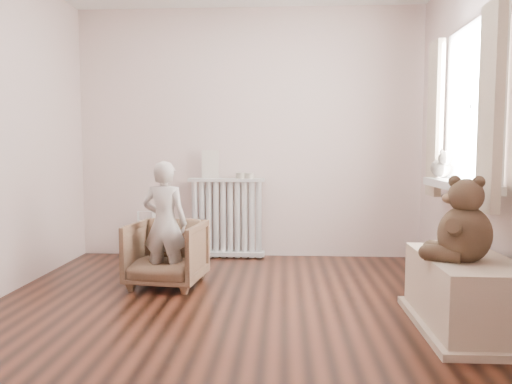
# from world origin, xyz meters

# --- Properties ---
(floor) EXTENTS (3.60, 3.60, 0.01)m
(floor) POSITION_xyz_m (0.00, 0.00, 0.00)
(floor) COLOR black
(floor) RESTS_ON ground
(back_wall) EXTENTS (3.60, 0.02, 2.60)m
(back_wall) POSITION_xyz_m (0.00, 1.80, 1.30)
(back_wall) COLOR silver
(back_wall) RESTS_ON ground
(front_wall) EXTENTS (3.60, 0.02, 2.60)m
(front_wall) POSITION_xyz_m (0.00, -1.80, 1.30)
(front_wall) COLOR silver
(front_wall) RESTS_ON ground
(right_wall) EXTENTS (0.02, 3.60, 2.60)m
(right_wall) POSITION_xyz_m (1.80, 0.00, 1.30)
(right_wall) COLOR silver
(right_wall) RESTS_ON ground
(window) EXTENTS (0.03, 0.90, 1.10)m
(window) POSITION_xyz_m (1.76, 0.30, 1.45)
(window) COLOR white
(window) RESTS_ON right_wall
(window_sill) EXTENTS (0.22, 1.10, 0.06)m
(window_sill) POSITION_xyz_m (1.67, 0.30, 0.87)
(window_sill) COLOR silver
(window_sill) RESTS_ON right_wall
(curtain_left) EXTENTS (0.06, 0.26, 1.30)m
(curtain_left) POSITION_xyz_m (1.65, -0.27, 1.39)
(curtain_left) COLOR beige
(curtain_left) RESTS_ON right_wall
(curtain_right) EXTENTS (0.06, 0.26, 1.30)m
(curtain_right) POSITION_xyz_m (1.65, 0.87, 1.39)
(curtain_right) COLOR beige
(curtain_right) RESTS_ON right_wall
(radiator) EXTENTS (0.79, 0.15, 0.84)m
(radiator) POSITION_xyz_m (-0.23, 1.68, 0.39)
(radiator) COLOR silver
(radiator) RESTS_ON floor
(paper_doll) EXTENTS (0.17, 0.02, 0.29)m
(paper_doll) POSITION_xyz_m (-0.39, 1.68, 0.98)
(paper_doll) COLOR beige
(paper_doll) RESTS_ON radiator
(tin_a) EXTENTS (0.10, 0.10, 0.06)m
(tin_a) POSITION_xyz_m (-0.08, 1.68, 0.86)
(tin_a) COLOR #A59E8C
(tin_a) RESTS_ON radiator
(tin_b) EXTENTS (0.10, 0.10, 0.06)m
(tin_b) POSITION_xyz_m (0.01, 1.68, 0.86)
(tin_b) COLOR #A59E8C
(tin_b) RESTS_ON radiator
(toy_vanity) EXTENTS (0.31, 0.22, 0.48)m
(toy_vanity) POSITION_xyz_m (-1.08, 1.65, 0.28)
(toy_vanity) COLOR silver
(toy_vanity) RESTS_ON floor
(armchair) EXTENTS (0.65, 0.66, 0.54)m
(armchair) POSITION_xyz_m (-0.60, 0.57, 0.27)
(armchair) COLOR brown
(armchair) RESTS_ON floor
(child) EXTENTS (0.40, 0.29, 1.02)m
(child) POSITION_xyz_m (-0.60, 0.52, 0.53)
(child) COLOR beige
(child) RESTS_ON armchair
(toy_bench) EXTENTS (0.52, 0.98, 0.46)m
(toy_bench) POSITION_xyz_m (1.52, -0.32, 0.20)
(toy_bench) COLOR #C6B195
(toy_bench) RESTS_ON floor
(teddy_bear) EXTENTS (0.51, 0.46, 0.51)m
(teddy_bear) POSITION_xyz_m (1.47, -0.42, 0.67)
(teddy_bear) COLOR #342417
(teddy_bear) RESTS_ON toy_bench
(plush_cat) EXTENTS (0.23, 0.30, 0.23)m
(plush_cat) POSITION_xyz_m (1.66, 0.69, 1.00)
(plush_cat) COLOR slate
(plush_cat) RESTS_ON window_sill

